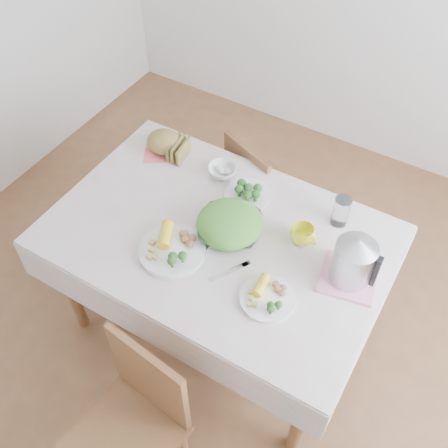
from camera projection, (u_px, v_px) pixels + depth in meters
The scene contains 19 objects.
floor at pixel (219, 322), 2.91m from camera, with size 3.60×3.60×0.00m, color brown.
dining_table at pixel (219, 283), 2.62m from camera, with size 1.40×0.90×0.75m, color brown.
tablecloth at pixel (218, 235), 2.33m from camera, with size 1.50×1.00×0.01m, color beige.
chair_near at pixel (124, 433), 2.05m from camera, with size 0.39×0.39×0.86m, color brown.
chair_far at pixel (268, 183), 2.96m from camera, with size 0.36×0.36×0.81m, color brown.
salad_bowl at pixel (230, 228), 2.31m from camera, with size 0.28×0.28×0.07m, color white.
dinner_plate_left at pixel (173, 251), 2.25m from camera, with size 0.29×0.29×0.02m, color white.
dinner_plate_right at pixel (267, 298), 2.09m from camera, with size 0.23×0.23×0.02m, color white.
broccoli_plate at pixel (248, 196), 2.47m from camera, with size 0.23×0.23×0.02m, color beige.
napkin at pixel (165, 150), 2.70m from camera, with size 0.20×0.20×0.00m, color #F26B61.
bread_loaf at pixel (164, 141), 2.65m from camera, with size 0.18×0.17×0.11m, color olive.
fruit_bowl at pixel (222, 171), 2.57m from camera, with size 0.14×0.14×0.04m, color white.
yellow_mug at pixel (303, 235), 2.27m from camera, with size 0.11×0.11×0.08m, color #FEFF28.
glass_tumbler at pixel (341, 212), 2.33m from camera, with size 0.08×0.08×0.15m, color white.
pink_tray at pixel (348, 277), 2.17m from camera, with size 0.23×0.23×0.02m, color pink.
electric_kettle at pixel (353, 261), 2.08m from camera, with size 0.17×0.17×0.24m, color #B2B5BA.
fork_left at pixel (203, 251), 2.26m from camera, with size 0.02×0.17×0.00m, color silver.
fork_right at pixel (229, 271), 2.19m from camera, with size 0.02×0.18×0.00m, color silver.
knife at pixel (168, 261), 2.23m from camera, with size 0.02×0.16×0.00m, color silver.
Camera 1 is at (0.79, -1.27, 2.55)m, focal length 42.00 mm.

